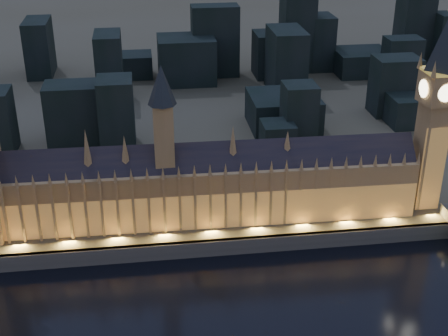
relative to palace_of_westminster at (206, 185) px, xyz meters
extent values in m
plane|color=black|center=(2.75, -61.74, -26.37)|extent=(2000.00, 2000.00, 0.00)
cube|color=#4E472F|center=(2.75, 458.26, -22.37)|extent=(2000.00, 960.00, 8.00)
cube|color=#454544|center=(2.75, -20.74, -22.37)|extent=(2000.00, 2.50, 8.00)
cube|color=#997749|center=(0.91, 0.26, -4.37)|extent=(200.32, 23.52, 28.00)
cube|color=#B27E3E|center=(0.91, -9.99, -9.37)|extent=(200.00, 0.50, 18.00)
cube|color=black|center=(0.91, 0.26, 12.63)|extent=(200.26, 19.78, 16.26)
cube|color=#997749|center=(-19.09, 0.26, 25.63)|extent=(9.00, 9.00, 32.00)
cone|color=#1F262F|center=(-19.09, 0.26, 50.63)|extent=(13.00, 13.00, 18.00)
cube|color=#997749|center=(-91.95, -10.34, -4.37)|extent=(1.20, 1.20, 28.00)
cube|color=#997749|center=(-84.81, -10.34, -4.37)|extent=(1.20, 1.20, 28.00)
cone|color=#997749|center=(-84.81, -9.74, 12.63)|extent=(2.00, 2.00, 6.00)
cube|color=#997749|center=(-77.66, -10.34, -4.37)|extent=(1.20, 1.20, 28.00)
cone|color=#997749|center=(-77.66, -9.74, 12.63)|extent=(2.00, 2.00, 6.00)
cube|color=#997749|center=(-70.52, -10.34, -4.37)|extent=(1.20, 1.20, 28.00)
cone|color=#997749|center=(-70.52, -9.74, 12.63)|extent=(2.00, 2.00, 6.00)
cube|color=#997749|center=(-63.38, -10.34, -4.37)|extent=(1.20, 1.20, 28.00)
cone|color=#997749|center=(-63.38, -9.74, 12.63)|extent=(2.00, 2.00, 6.00)
cube|color=#997749|center=(-56.24, -10.34, -4.37)|extent=(1.20, 1.20, 28.00)
cone|color=#997749|center=(-56.24, -9.74, 12.63)|extent=(2.00, 2.00, 6.00)
cube|color=#997749|center=(-49.09, -10.34, -4.37)|extent=(1.20, 1.20, 28.00)
cone|color=#997749|center=(-49.09, -9.74, 12.63)|extent=(2.00, 2.00, 6.00)
cube|color=#997749|center=(-41.95, -10.34, -4.37)|extent=(1.20, 1.20, 28.00)
cone|color=#997749|center=(-41.95, -9.74, 12.63)|extent=(2.00, 2.00, 6.00)
cube|color=#997749|center=(-34.81, -10.34, -4.37)|extent=(1.20, 1.20, 28.00)
cone|color=#997749|center=(-34.81, -9.74, 12.63)|extent=(2.00, 2.00, 6.00)
cube|color=#997749|center=(-27.66, -10.34, -4.37)|extent=(1.20, 1.20, 28.00)
cone|color=#997749|center=(-27.66, -9.74, 12.63)|extent=(2.00, 2.00, 6.00)
cube|color=#997749|center=(-20.52, -10.34, -4.37)|extent=(1.20, 1.20, 28.00)
cone|color=#997749|center=(-20.52, -9.74, 12.63)|extent=(2.00, 2.00, 6.00)
cube|color=#997749|center=(-13.38, -10.34, -4.37)|extent=(1.20, 1.20, 28.00)
cone|color=#997749|center=(-13.38, -9.74, 12.63)|extent=(2.00, 2.00, 6.00)
cube|color=#997749|center=(-6.24, -10.34, -4.37)|extent=(1.20, 1.20, 28.00)
cone|color=#997749|center=(-6.24, -9.74, 12.63)|extent=(2.00, 2.00, 6.00)
cube|color=#997749|center=(0.91, -10.34, -4.37)|extent=(1.20, 1.20, 28.00)
cone|color=#997749|center=(0.91, -9.74, 12.63)|extent=(2.00, 2.00, 6.00)
cube|color=#997749|center=(8.05, -10.34, -4.37)|extent=(1.20, 1.20, 28.00)
cone|color=#997749|center=(8.05, -9.74, 12.63)|extent=(2.00, 2.00, 6.00)
cube|color=#997749|center=(15.19, -10.34, -4.37)|extent=(1.20, 1.20, 28.00)
cone|color=#997749|center=(15.19, -9.74, 12.63)|extent=(2.00, 2.00, 6.00)
cube|color=#997749|center=(22.34, -10.34, -4.37)|extent=(1.20, 1.20, 28.00)
cone|color=#997749|center=(22.34, -9.74, 12.63)|extent=(2.00, 2.00, 6.00)
cube|color=#997749|center=(29.48, -10.34, -4.37)|extent=(1.20, 1.20, 28.00)
cone|color=#997749|center=(29.48, -9.74, 12.63)|extent=(2.00, 2.00, 6.00)
cube|color=#997749|center=(36.62, -10.34, -4.37)|extent=(1.20, 1.20, 28.00)
cone|color=#997749|center=(36.62, -9.74, 12.63)|extent=(2.00, 2.00, 6.00)
cube|color=#997749|center=(43.76, -10.34, -4.37)|extent=(1.20, 1.20, 28.00)
cone|color=#997749|center=(43.76, -9.74, 12.63)|extent=(2.00, 2.00, 6.00)
cube|color=#997749|center=(50.91, -10.34, -4.37)|extent=(1.20, 1.20, 28.00)
cone|color=#997749|center=(50.91, -9.74, 12.63)|extent=(2.00, 2.00, 6.00)
cube|color=#997749|center=(58.05, -10.34, -4.37)|extent=(1.20, 1.20, 28.00)
cone|color=#997749|center=(58.05, -9.74, 12.63)|extent=(2.00, 2.00, 6.00)
cube|color=#997749|center=(65.19, -10.34, -4.37)|extent=(1.20, 1.20, 28.00)
cone|color=#997749|center=(65.19, -9.74, 12.63)|extent=(2.00, 2.00, 6.00)
cube|color=#997749|center=(72.34, -10.34, -4.37)|extent=(1.20, 1.20, 28.00)
cone|color=#997749|center=(72.34, -9.74, 12.63)|extent=(2.00, 2.00, 6.00)
cube|color=#997749|center=(79.48, -10.34, -4.37)|extent=(1.20, 1.20, 28.00)
cone|color=#997749|center=(79.48, -9.74, 12.63)|extent=(2.00, 2.00, 6.00)
cube|color=#997749|center=(86.62, -10.34, -4.37)|extent=(1.20, 1.20, 28.00)
cone|color=#997749|center=(86.62, -9.74, 12.63)|extent=(2.00, 2.00, 6.00)
cube|color=#997749|center=(93.76, -10.34, -4.37)|extent=(1.20, 1.20, 28.00)
cone|color=#997749|center=(93.76, -9.74, 12.63)|extent=(2.00, 2.00, 6.00)
cube|color=#997749|center=(100.91, -10.34, -4.37)|extent=(1.20, 1.20, 28.00)
cone|color=#997749|center=(100.91, -9.74, 12.63)|extent=(2.00, 2.00, 6.00)
cone|color=#997749|center=(-54.09, 0.26, 22.63)|extent=(4.40, 4.40, 18.00)
cone|color=#997749|center=(-37.09, 0.26, 20.63)|extent=(4.40, 4.40, 14.00)
cone|color=#997749|center=(12.91, 0.26, 21.63)|extent=(4.40, 4.40, 16.00)
cone|color=#997749|center=(38.91, 0.26, 19.63)|extent=(4.40, 4.40, 12.00)
cube|color=#997749|center=(110.75, 0.26, 8.79)|extent=(13.17, 13.17, 54.33)
cube|color=#B27E3E|center=(110.75, -5.94, 3.63)|extent=(12.00, 0.50, 44.00)
cube|color=#997749|center=(110.75, 0.26, 43.47)|extent=(15.00, 15.00, 15.02)
cube|color=#F2C64C|center=(110.75, 0.26, 51.58)|extent=(15.75, 15.75, 1.20)
cone|color=#1F262F|center=(110.75, 0.26, 65.18)|extent=(18.00, 18.00, 26.00)
cylinder|color=#FFF2BF|center=(110.75, -7.49, 43.47)|extent=(8.40, 0.50, 8.40)
cylinder|color=#FFF2BF|center=(110.75, 8.01, 43.47)|extent=(8.40, 0.50, 8.40)
cylinder|color=#FFF2BF|center=(103.00, 0.26, 43.47)|extent=(0.50, 8.40, 8.40)
cone|color=#997749|center=(103.25, -7.24, 54.98)|extent=(2.60, 2.60, 8.00)
cone|color=#997749|center=(103.25, 7.76, 54.98)|extent=(2.60, 2.60, 8.00)
cube|color=black|center=(50.06, 68.85, -8.15)|extent=(19.03, 19.80, 20.45)
cube|color=black|center=(65.24, 80.27, 1.47)|extent=(19.65, 20.18, 39.68)
cube|color=black|center=(74.15, 225.56, -0.63)|extent=(19.44, 30.73, 35.47)
cube|color=black|center=(32.83, 231.86, 10.24)|extent=(37.76, 19.44, 57.22)
cube|color=black|center=(-50.83, 187.81, 5.74)|extent=(18.99, 34.57, 48.22)
cube|color=black|center=(-43.98, 95.26, 3.18)|extent=(21.11, 25.14, 43.11)
cube|color=black|center=(-68.11, 106.93, 0.21)|extent=(38.19, 23.57, 37.17)
cube|color=black|center=(153.71, 221.24, -8.73)|extent=(43.78, 39.06, 19.29)
cube|color=black|center=(-109.47, 254.22, 4.13)|extent=(19.72, 40.72, 45.00)
cube|color=black|center=(8.22, 218.04, -0.34)|extent=(44.53, 36.65, 36.05)
cube|color=black|center=(-38.95, 238.11, -9.01)|extent=(40.45, 27.15, 18.72)
cube|color=black|center=(80.83, 183.82, 5.57)|extent=(24.63, 41.01, 47.89)
cube|color=black|center=(63.30, 112.84, -7.45)|extent=(44.15, 42.43, 21.84)
cube|color=black|center=(144.51, 127.58, 1.56)|extent=(30.39, 22.61, 39.87)
cube|color=black|center=(178.44, 197.75, -0.91)|extent=(28.33, 19.81, 34.92)
cube|color=black|center=(145.82, 108.75, -8.49)|extent=(24.83, 31.49, 19.76)
cube|color=black|center=(123.00, 239.85, 4.23)|extent=(19.19, 29.53, 45.21)
cube|color=black|center=(102.15, 238.26, 15.46)|extent=(26.00, 26.00, 67.67)
cube|color=black|center=(203.55, 238.26, 12.96)|extent=(26.00, 26.00, 62.67)
camera|label=1|loc=(-27.10, -263.53, 136.58)|focal=50.00mm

